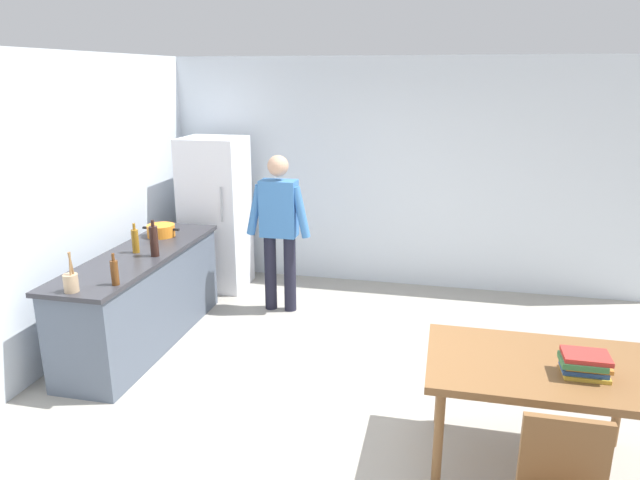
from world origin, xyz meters
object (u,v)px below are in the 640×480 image
(cooking_pot, at_px, (161,230))
(book_stack, at_px, (585,365))
(bottle_beer_brown, at_px, (115,272))
(dining_table, at_px, (539,374))
(utensil_jar, at_px, (71,282))
(bottle_wine_dark, at_px, (154,241))
(person, at_px, (279,223))
(bottle_oil_amber, at_px, (135,241))
(refrigerator, at_px, (216,214))

(cooking_pot, bearing_deg, book_stack, -25.66)
(cooking_pot, xyz_separation_m, bottle_beer_brown, (0.32, -1.36, 0.05))
(bottle_beer_brown, distance_m, book_stack, 3.41)
(dining_table, xyz_separation_m, utensil_jar, (-3.39, 0.11, 0.31))
(bottle_wine_dark, bearing_deg, book_stack, -18.62)
(utensil_jar, bearing_deg, dining_table, -1.79)
(person, relative_size, cooking_pot, 4.25)
(utensil_jar, relative_size, bottle_oil_amber, 1.14)
(bottle_oil_amber, bearing_deg, cooking_pot, 93.79)
(refrigerator, bearing_deg, bottle_beer_brown, -86.35)
(refrigerator, bearing_deg, dining_table, -39.29)
(book_stack, bearing_deg, bottle_oil_amber, 161.61)
(bottle_oil_amber, bearing_deg, bottle_wine_dark, -14.75)
(cooking_pot, relative_size, bottle_beer_brown, 1.54)
(person, xyz_separation_m, bottle_oil_amber, (-1.08, -1.03, 0.04))
(person, bearing_deg, bottle_beer_brown, -113.50)
(cooking_pot, xyz_separation_m, utensil_jar, (0.07, -1.57, 0.02))
(utensil_jar, relative_size, bottle_beer_brown, 1.23)
(cooking_pot, bearing_deg, bottle_beer_brown, -76.80)
(refrigerator, xyz_separation_m, book_stack, (3.53, -2.80, -0.08))
(refrigerator, bearing_deg, utensil_jar, -92.04)
(person, height_order, cooking_pot, person)
(cooking_pot, xyz_separation_m, bottle_oil_amber, (0.04, -0.56, 0.06))
(bottle_wine_dark, bearing_deg, person, 51.95)
(dining_table, bearing_deg, person, 137.59)
(refrigerator, relative_size, bottle_beer_brown, 6.92)
(cooking_pot, distance_m, book_stack, 4.10)
(bottle_oil_amber, bearing_deg, person, 43.73)
(dining_table, bearing_deg, bottle_oil_amber, 162.01)
(bottle_beer_brown, height_order, book_stack, bottle_beer_brown)
(dining_table, bearing_deg, bottle_wine_dark, 161.79)
(refrigerator, distance_m, bottle_wine_dark, 1.65)
(dining_table, height_order, bottle_beer_brown, bottle_beer_brown)
(refrigerator, xyz_separation_m, cooking_pot, (-0.17, -1.03, 0.06))
(bottle_oil_amber, relative_size, bottle_beer_brown, 1.08)
(person, relative_size, utensil_jar, 5.31)
(dining_table, relative_size, cooking_pot, 3.50)
(bottle_oil_amber, distance_m, book_stack, 3.86)
(dining_table, distance_m, bottle_beer_brown, 3.18)
(refrigerator, height_order, bottle_beer_brown, refrigerator)
(dining_table, distance_m, bottle_oil_amber, 3.62)
(utensil_jar, xyz_separation_m, bottle_beer_brown, (0.24, 0.21, 0.03))
(person, relative_size, dining_table, 1.21)
(cooking_pot, bearing_deg, person, 22.97)
(refrigerator, xyz_separation_m, person, (0.95, -0.55, 0.08))
(cooking_pot, relative_size, bottle_wine_dark, 1.18)
(refrigerator, height_order, bottle_oil_amber, refrigerator)
(person, height_order, bottle_oil_amber, person)
(cooking_pot, relative_size, bottle_oil_amber, 1.43)
(refrigerator, bearing_deg, book_stack, -38.45)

